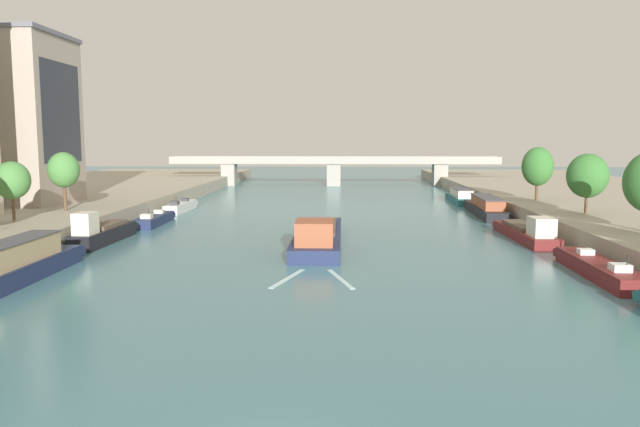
# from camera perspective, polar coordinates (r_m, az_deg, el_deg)

# --- Properties ---
(barge_midriver) EXTENTS (4.15, 21.10, 3.03)m
(barge_midriver) POSITION_cam_1_polar(r_m,az_deg,el_deg) (55.09, -0.18, -2.03)
(barge_midriver) COLOR #1E284C
(barge_midriver) RESTS_ON ground
(wake_behind_barge) EXTENTS (5.60, 5.88, 0.03)m
(wake_behind_barge) POSITION_cam_1_polar(r_m,az_deg,el_deg) (41.99, -0.57, -6.09)
(wake_behind_barge) COLOR silver
(wake_behind_barge) RESTS_ON ground
(moored_boat_left_downstream) EXTENTS (2.58, 13.63, 2.89)m
(moored_boat_left_downstream) POSITION_cam_1_polar(r_m,az_deg,el_deg) (46.21, -25.99, -4.09)
(moored_boat_left_downstream) COLOR #1E284C
(moored_boat_left_downstream) RESTS_ON ground
(moored_boat_left_near) EXTENTS (2.45, 11.68, 3.25)m
(moored_boat_left_near) POSITION_cam_1_polar(r_m,az_deg,el_deg) (59.51, -19.66, -1.68)
(moored_boat_left_near) COLOR black
(moored_boat_left_near) RESTS_ON ground
(moored_boat_left_far) EXTENTS (2.22, 10.30, 2.13)m
(moored_boat_left_far) POSITION_cam_1_polar(r_m,az_deg,el_deg) (71.11, -15.19, -0.53)
(moored_boat_left_far) COLOR #1E284C
(moored_boat_left_far) RESTS_ON ground
(moored_boat_left_lone) EXTENTS (2.18, 10.25, 2.22)m
(moored_boat_left_lone) POSITION_cam_1_polar(r_m,az_deg,el_deg) (83.64, -12.85, 0.65)
(moored_boat_left_lone) COLOR silver
(moored_boat_left_lone) RESTS_ON ground
(moored_boat_right_downstream) EXTENTS (2.28, 12.59, 2.23)m
(moored_boat_right_downstream) POSITION_cam_1_polar(r_m,az_deg,el_deg) (46.72, 24.51, -4.66)
(moored_boat_right_downstream) COLOR maroon
(moored_boat_right_downstream) RESTS_ON ground
(moored_boat_right_midway) EXTENTS (2.78, 14.00, 2.69)m
(moored_boat_right_midway) POSITION_cam_1_polar(r_m,az_deg,el_deg) (60.87, 18.75, -1.64)
(moored_boat_right_midway) COLOR maroon
(moored_boat_right_midway) RESTS_ON ground
(moored_boat_right_gap_after) EXTENTS (3.51, 17.00, 2.44)m
(moored_boat_right_gap_after) POSITION_cam_1_polar(r_m,az_deg,el_deg) (79.42, 15.25, 0.56)
(moored_boat_right_gap_after) COLOR black
(moored_boat_right_gap_after) RESTS_ON ground
(moored_boat_right_lone) EXTENTS (3.05, 13.80, 2.20)m
(moored_boat_right_lone) POSITION_cam_1_polar(r_m,az_deg,el_deg) (95.06, 13.00, 1.58)
(moored_boat_right_lone) COLOR #23666B
(moored_boat_right_lone) RESTS_ON ground
(tree_left_far) EXTENTS (3.21, 3.21, 5.56)m
(tree_left_far) POSITION_cam_1_polar(r_m,az_deg,el_deg) (61.68, -26.84, 2.77)
(tree_left_far) COLOR brown
(tree_left_far) RESTS_ON quay_left
(tree_left_nearest) EXTENTS (3.26, 3.26, 6.19)m
(tree_left_nearest) POSITION_cam_1_polar(r_m,az_deg,el_deg) (69.84, -22.83, 3.76)
(tree_left_nearest) COLOR brown
(tree_left_nearest) RESTS_ON quay_left
(tree_right_by_lamp) EXTENTS (4.06, 4.06, 6.11)m
(tree_right_by_lamp) POSITION_cam_1_polar(r_m,az_deg,el_deg) (67.08, 23.71, 3.25)
(tree_right_by_lamp) COLOR brown
(tree_right_by_lamp) RESTS_ON quay_right
(tree_right_midway) EXTENTS (3.79, 3.79, 6.60)m
(tree_right_midway) POSITION_cam_1_polar(r_m,az_deg,el_deg) (79.83, 19.67, 4.15)
(tree_right_midway) COLOR brown
(tree_right_midway) RESTS_ON quay_right
(bridge_far) EXTENTS (67.62, 4.40, 6.04)m
(bridge_far) POSITION_cam_1_polar(r_m,az_deg,el_deg) (126.41, 1.30, 4.39)
(bridge_far) COLOR #9E998E
(bridge_far) RESTS_ON ground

